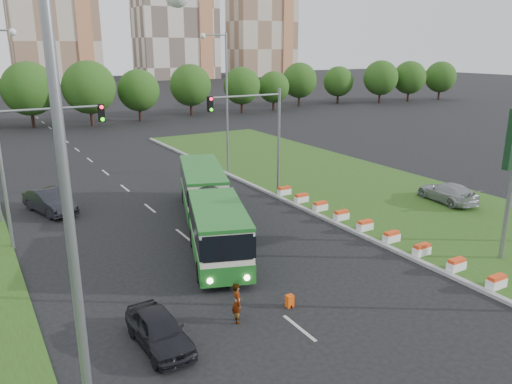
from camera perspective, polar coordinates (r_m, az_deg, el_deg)
ground at (r=26.71m, az=2.74°, el=-7.74°), size 360.00×360.00×0.00m
grass_median at (r=40.26m, az=12.00°, el=0.37°), size 14.00×60.00×0.15m
median_kerb at (r=36.06m, az=3.81°, el=-1.14°), size 0.30×60.00×0.18m
lane_markings at (r=43.06m, az=-15.50°, el=1.05°), size 0.20×100.00×0.01m
flower_planters at (r=31.03m, az=12.35°, el=-3.73°), size 1.10×18.10×0.60m
traffic_mast_median at (r=35.84m, az=0.45°, el=7.42°), size 5.76×0.32×8.00m
traffic_mast_left at (r=30.00m, az=-24.17°, el=4.26°), size 5.76×0.32×8.00m
street_lamps at (r=32.46m, az=-11.49°, el=7.33°), size 36.00×60.00×12.00m
tree_line at (r=79.16m, az=-13.53°, el=11.21°), size 120.00×8.00×9.00m
apartment_tower_east at (r=184.02m, az=-9.27°, el=20.00°), size 27.00×15.00×47.00m
midrise_east at (r=199.52m, az=0.68°, el=18.88°), size 24.00×14.00×40.00m
articulated_bus at (r=30.12m, az=-5.88°, el=-1.61°), size 2.56×16.43×2.71m
car_left_near at (r=19.68m, az=-11.01°, el=-15.22°), size 1.75×4.01×1.35m
car_left_far at (r=36.57m, az=-22.52°, el=-0.99°), size 3.04×5.09×1.59m
car_median at (r=38.19m, az=21.02°, el=-0.04°), size 2.54×5.01×1.39m
pedestrian at (r=20.77m, az=-2.17°, el=-12.52°), size 0.58×0.72×1.72m
shopping_trolley at (r=22.15m, az=3.88°, el=-12.33°), size 0.32×0.34×0.55m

